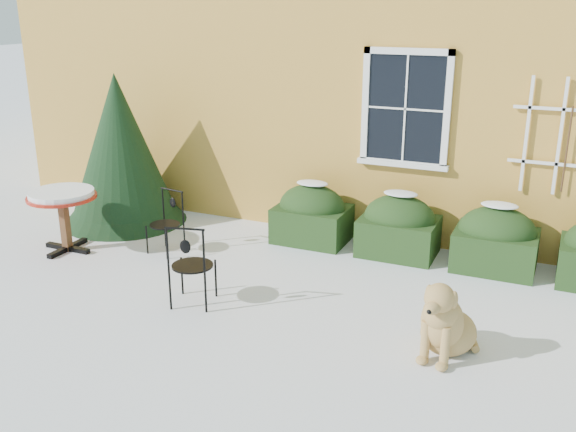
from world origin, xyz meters
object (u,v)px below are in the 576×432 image
at_px(bistro_table, 62,201).
at_px(patio_chair_near, 191,264).
at_px(dog, 445,324).
at_px(evergreen_shrub, 121,164).
at_px(patio_chair_far, 167,222).

bearing_deg(bistro_table, patio_chair_near, -16.42).
distance_m(bistro_table, patio_chair_near, 2.68).
bearing_deg(bistro_table, dog, -7.60).
distance_m(evergreen_shrub, dog, 5.93).
height_order(patio_chair_far, dog, patio_chair_far).
height_order(patio_chair_near, dog, patio_chair_near).
bearing_deg(patio_chair_far, dog, -8.46).
bearing_deg(dog, bistro_table, -176.17).
height_order(bistro_table, patio_chair_near, patio_chair_near).
bearing_deg(patio_chair_near, evergreen_shrub, -53.71).
relative_size(bistro_table, patio_chair_near, 0.94).
height_order(bistro_table, patio_chair_far, same).
height_order(evergreen_shrub, bistro_table, evergreen_shrub).
height_order(bistro_table, dog, bistro_table).
bearing_deg(evergreen_shrub, bistro_table, -88.07).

